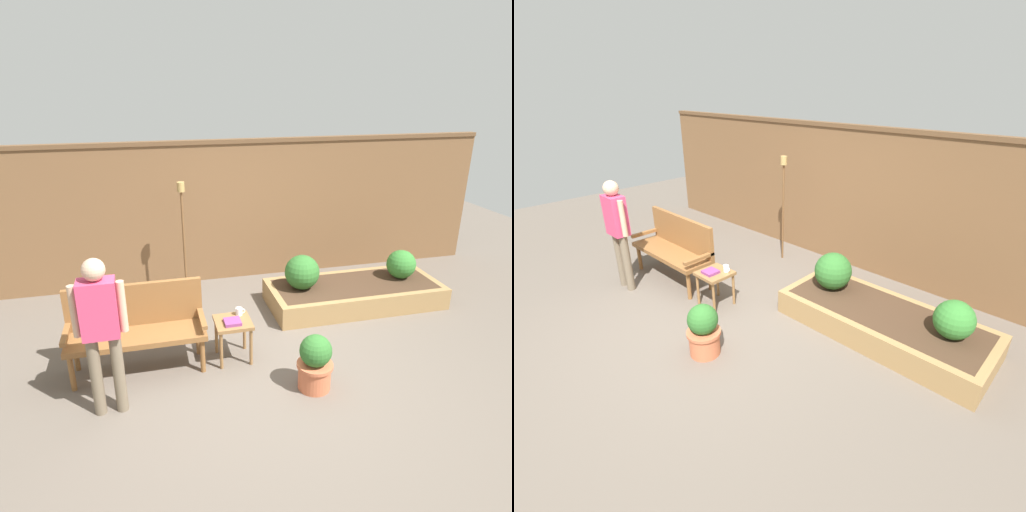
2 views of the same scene
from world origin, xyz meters
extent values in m
plane|color=#60564C|center=(0.00, 0.00, 0.00)|extent=(14.00, 14.00, 0.00)
cube|color=brown|center=(0.00, 2.60, 1.05)|extent=(8.40, 0.10, 2.10)
cube|color=brown|center=(0.00, 2.60, 2.13)|extent=(8.40, 0.14, 0.06)
cylinder|color=brown|center=(-0.72, 0.48, 0.20)|extent=(0.06, 0.06, 0.40)
cylinder|color=brown|center=(-0.72, 0.12, 0.20)|extent=(0.06, 0.06, 0.40)
cylinder|color=brown|center=(-2.04, 0.48, 0.20)|extent=(0.06, 0.06, 0.40)
cylinder|color=brown|center=(-2.04, 0.12, 0.20)|extent=(0.06, 0.06, 0.40)
cube|color=brown|center=(-1.38, 0.30, 0.43)|extent=(1.44, 0.48, 0.06)
cube|color=brown|center=(-1.38, 0.51, 0.70)|extent=(1.44, 0.06, 0.48)
cube|color=brown|center=(-2.07, 0.30, 0.56)|extent=(0.06, 0.48, 0.04)
cube|color=brown|center=(-0.69, 0.30, 0.56)|extent=(0.06, 0.48, 0.04)
cylinder|color=olive|center=(-0.18, 0.46, 0.22)|extent=(0.04, 0.04, 0.44)
cylinder|color=olive|center=(-0.18, 0.13, 0.22)|extent=(0.04, 0.04, 0.44)
cylinder|color=olive|center=(-0.51, 0.46, 0.22)|extent=(0.04, 0.04, 0.44)
cylinder|color=olive|center=(-0.51, 0.13, 0.22)|extent=(0.04, 0.04, 0.44)
cube|color=olive|center=(-0.35, 0.29, 0.46)|extent=(0.40, 0.40, 0.04)
cylinder|color=white|center=(-0.25, 0.41, 0.52)|extent=(0.07, 0.07, 0.09)
torus|color=white|center=(-0.21, 0.41, 0.52)|extent=(0.06, 0.01, 0.06)
cube|color=#7F3875|center=(-0.36, 0.24, 0.50)|extent=(0.18, 0.18, 0.04)
cylinder|color=#C66642|center=(0.35, -0.43, 0.13)|extent=(0.33, 0.33, 0.25)
cylinder|color=#C66642|center=(0.35, -0.43, 0.27)|extent=(0.37, 0.37, 0.04)
sphere|color=#2D6628|center=(0.35, -0.43, 0.44)|extent=(0.33, 0.33, 0.33)
cube|color=#997547|center=(1.57, 0.77, 0.15)|extent=(2.40, 0.09, 0.30)
cube|color=#997547|center=(1.57, 1.68, 0.15)|extent=(2.40, 0.09, 0.30)
cube|color=#997547|center=(0.41, 1.23, 0.15)|extent=(0.09, 0.82, 0.30)
cube|color=#997547|center=(2.72, 1.23, 0.15)|extent=(0.09, 0.82, 0.30)
cube|color=#422D1E|center=(1.57, 1.23, 0.15)|extent=(2.22, 0.82, 0.30)
cylinder|color=brown|center=(0.80, 1.28, 0.33)|extent=(0.04, 0.04, 0.06)
sphere|color=#2D6628|center=(0.80, 1.28, 0.54)|extent=(0.47, 0.47, 0.47)
cylinder|color=brown|center=(2.29, 1.28, 0.33)|extent=(0.04, 0.04, 0.06)
sphere|color=#33752D|center=(2.29, 1.28, 0.50)|extent=(0.41, 0.41, 0.41)
cylinder|color=brown|center=(-0.69, 2.00, 0.78)|extent=(0.03, 0.03, 1.56)
cylinder|color=#AD894C|center=(-0.69, 2.00, 1.63)|extent=(0.10, 0.10, 0.13)
cylinder|color=#70604C|center=(-1.55, -0.30, 0.41)|extent=(0.11, 0.11, 0.82)
cylinder|color=#70604C|center=(-1.75, -0.30, 0.41)|extent=(0.11, 0.11, 0.82)
cube|color=#D13D66|center=(-1.65, -0.30, 1.09)|extent=(0.32, 0.20, 0.54)
cylinder|color=tan|center=(-1.45, -0.30, 1.09)|extent=(0.07, 0.07, 0.49)
cylinder|color=tan|center=(-1.85, -0.30, 1.09)|extent=(0.07, 0.07, 0.49)
sphere|color=tan|center=(-1.65, -0.30, 1.46)|extent=(0.20, 0.20, 0.20)
camera|label=1|loc=(-1.18, -4.07, 2.94)|focal=32.05mm
camera|label=2|loc=(3.15, -2.33, 2.70)|focal=26.38mm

